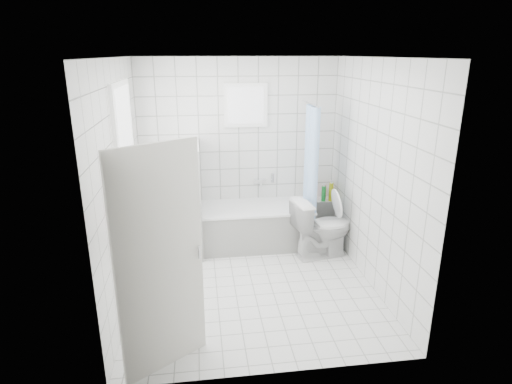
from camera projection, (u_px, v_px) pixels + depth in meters
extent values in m
plane|color=white|center=(253.00, 285.00, 5.12)|extent=(3.00, 3.00, 0.00)
plane|color=white|center=(252.00, 57.00, 4.31)|extent=(3.00, 3.00, 0.00)
cube|color=white|center=(239.00, 151.00, 6.13)|extent=(2.80, 0.02, 2.60)
cube|color=white|center=(277.00, 235.00, 3.30)|extent=(2.80, 0.02, 2.60)
cube|color=white|center=(122.00, 186.00, 4.53)|extent=(0.02, 3.00, 2.60)
cube|color=white|center=(373.00, 176.00, 4.89)|extent=(0.02, 3.00, 2.60)
cube|color=white|center=(127.00, 152.00, 4.73)|extent=(0.01, 0.90, 1.40)
cube|color=white|center=(246.00, 105.00, 5.90)|extent=(0.50, 0.01, 0.50)
cube|color=white|center=(137.00, 214.00, 4.97)|extent=(0.18, 1.02, 0.08)
cube|color=silver|center=(160.00, 263.00, 3.51)|extent=(0.68, 0.49, 2.00)
cube|color=white|center=(256.00, 226.00, 6.12)|extent=(1.53, 0.75, 0.55)
cube|color=white|center=(256.00, 207.00, 6.03)|extent=(1.55, 0.77, 0.03)
cube|color=white|center=(196.00, 199.00, 5.82)|extent=(0.15, 0.85, 1.50)
cube|color=white|center=(325.00, 216.00, 6.50)|extent=(0.40, 0.24, 0.55)
imported|color=white|center=(322.00, 227.00, 5.73)|extent=(0.88, 0.60, 0.82)
cylinder|color=silver|center=(310.00, 104.00, 5.65)|extent=(0.02, 0.80, 0.02)
cube|color=silver|center=(260.00, 181.00, 6.27)|extent=(0.18, 0.06, 0.06)
imported|color=silver|center=(137.00, 204.00, 4.94)|extent=(0.16, 0.16, 0.15)
imported|color=silver|center=(138.00, 196.00, 5.04)|extent=(0.13, 0.13, 0.28)
imported|color=#D2517B|center=(133.00, 209.00, 4.60)|extent=(0.13, 0.13, 0.28)
cylinder|color=green|center=(324.00, 194.00, 6.30)|extent=(0.06, 0.06, 0.23)
cylinder|color=red|center=(324.00, 192.00, 6.40)|extent=(0.06, 0.06, 0.21)
cylinder|color=#C8CE15|center=(331.00, 192.00, 6.30)|extent=(0.06, 0.06, 0.27)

